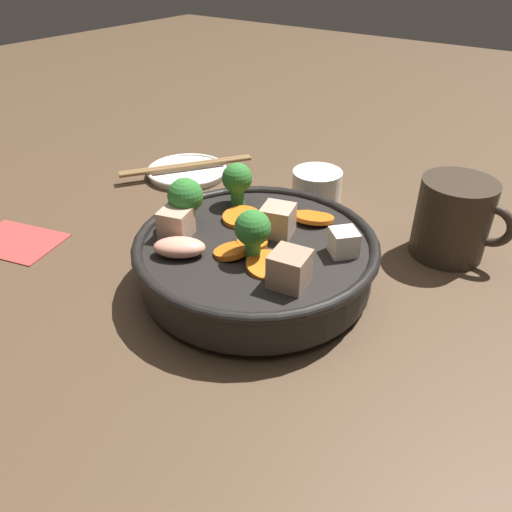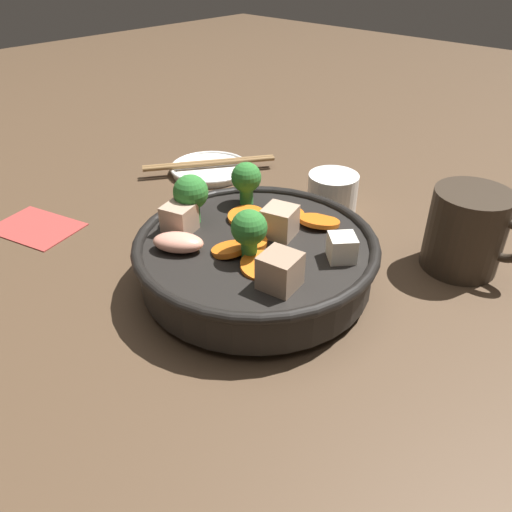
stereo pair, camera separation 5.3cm
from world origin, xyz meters
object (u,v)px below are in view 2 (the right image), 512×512
at_px(side_saucer, 210,168).
at_px(chopsticks_pair, 210,163).
at_px(stirfry_bowl, 255,253).
at_px(dark_mug, 467,231).
at_px(tea_cup, 332,194).

distance_m(side_saucer, chopsticks_pair, 0.01).
bearing_deg(chopsticks_pair, side_saucer, 153.43).
relative_size(stirfry_bowl, chopsticks_pair, 1.42).
bearing_deg(side_saucer, dark_mug, 2.58).
bearing_deg(chopsticks_pair, dark_mug, 2.58).
distance_m(stirfry_bowl, tea_cup, 0.20).
bearing_deg(side_saucer, stirfry_bowl, -32.95).
height_order(side_saucer, dark_mug, dark_mug).
xyz_separation_m(dark_mug, chopsticks_pair, (-0.41, -0.02, -0.03)).
bearing_deg(stirfry_bowl, dark_mug, 51.24).
bearing_deg(chopsticks_pair, tea_cup, 6.02).
height_order(dark_mug, chopsticks_pair, dark_mug).
bearing_deg(tea_cup, side_saucer, -173.98).
height_order(stirfry_bowl, dark_mug, stirfry_bowl).
bearing_deg(tea_cup, chopsticks_pair, -173.98).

